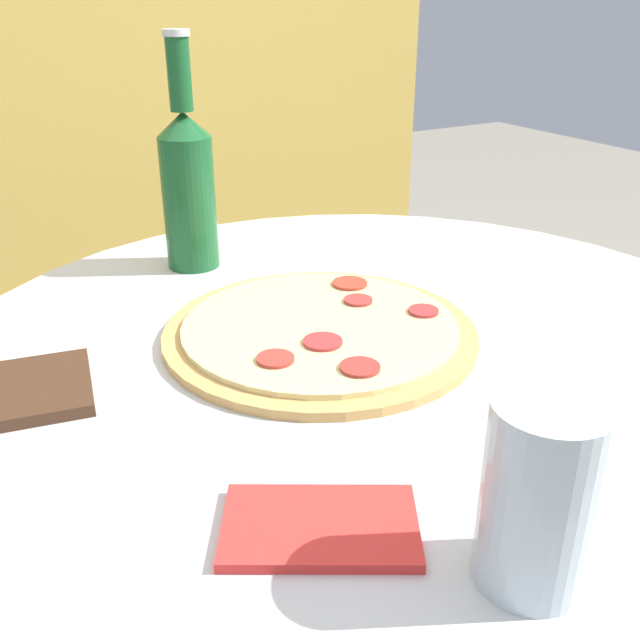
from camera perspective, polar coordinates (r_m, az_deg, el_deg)
name	(u,v)px	position (r m, az deg, el deg)	size (l,w,h in m)	color
table	(369,473)	(0.85, 3.91, -12.09)	(0.92, 0.92, 0.69)	silver
fence_panel	(134,85)	(1.42, -14.63, 17.76)	(1.26, 0.04, 1.73)	gold
pizza	(320,330)	(0.76, 0.04, -0.84)	(0.33, 0.33, 0.02)	tan
beer_bottle	(188,183)	(0.94, -10.53, 10.74)	(0.07, 0.07, 0.30)	#195628
drinking_glass	(539,495)	(0.46, 17.09, -13.26)	(0.07, 0.07, 0.13)	silver
napkin	(320,526)	(0.51, 0.00, -16.18)	(0.16, 0.14, 0.01)	red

